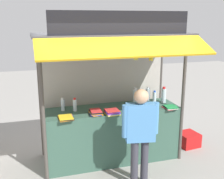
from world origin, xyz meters
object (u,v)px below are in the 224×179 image
at_px(water_bottle_far_left, 148,94).
at_px(water_bottle_right, 75,105).
at_px(water_bottle_center, 154,97).
at_px(magazine_stack_rear_center, 66,118).
at_px(magazine_stack_far_right, 95,112).
at_px(banana_bunch_inner_left, 136,56).
at_px(magazine_stack_front_left, 112,112).
at_px(banana_bunch_inner_right, 151,57).
at_px(plastic_crate, 188,139).
at_px(banana_bunch_leftmost, 169,52).
at_px(water_bottle_mid_right, 164,95).
at_px(banana_bunch_rightmost, 65,56).
at_px(magazine_stack_back_left, 170,107).
at_px(water_bottle_back_right, 63,105).
at_px(vendor_person, 140,129).
at_px(water_bottle_left, 135,96).

xyz_separation_m(water_bottle_far_left, water_bottle_right, (-1.48, -0.22, -0.02)).
distance_m(water_bottle_center, magazine_stack_rear_center, 1.77).
bearing_deg(magazine_stack_far_right, water_bottle_far_left, 23.13).
relative_size(water_bottle_right, banana_bunch_inner_left, 0.86).
height_order(water_bottle_right, magazine_stack_front_left, water_bottle_right).
height_order(banana_bunch_inner_right, plastic_crate, banana_bunch_inner_right).
bearing_deg(water_bottle_center, magazine_stack_rear_center, -167.88).
relative_size(magazine_stack_rear_center, banana_bunch_leftmost, 1.24).
bearing_deg(magazine_stack_rear_center, water_bottle_mid_right, 10.62).
bearing_deg(banana_bunch_rightmost, magazine_stack_back_left, 4.85).
xyz_separation_m(water_bottle_back_right, water_bottle_right, (0.20, -0.08, 0.00)).
bearing_deg(plastic_crate, water_bottle_mid_right, -178.17).
height_order(water_bottle_far_left, magazine_stack_front_left, water_bottle_far_left).
xyz_separation_m(water_bottle_right, banana_bunch_inner_right, (1.18, -0.50, 0.86)).
bearing_deg(water_bottle_far_left, magazine_stack_far_right, -156.87).
height_order(water_bottle_center, vendor_person, vendor_person).
xyz_separation_m(magazine_stack_front_left, plastic_crate, (1.76, 0.38, -0.90)).
distance_m(water_bottle_left, magazine_stack_rear_center, 1.47).
bearing_deg(magazine_stack_rear_center, water_bottle_right, 59.26).
height_order(water_bottle_center, magazine_stack_far_right, water_bottle_center).
bearing_deg(water_bottle_back_right, water_bottle_far_left, 4.79).
distance_m(magazine_stack_rear_center, banana_bunch_rightmost, 1.03).
bearing_deg(water_bottle_far_left, water_bottle_back_right, -175.21).
relative_size(water_bottle_far_left, magazine_stack_far_right, 1.00).
height_order(water_bottle_back_right, magazine_stack_far_right, water_bottle_back_right).
bearing_deg(banana_bunch_inner_right, plastic_crate, 25.04).
bearing_deg(water_bottle_center, magazine_stack_back_left, -69.26).
bearing_deg(water_bottle_mid_right, magazine_stack_rear_center, -169.38).
height_order(water_bottle_far_left, magazine_stack_back_left, water_bottle_far_left).
height_order(banana_bunch_leftmost, plastic_crate, banana_bunch_leftmost).
distance_m(water_bottle_right, banana_bunch_inner_right, 1.54).
bearing_deg(water_bottle_left, banana_bunch_leftmost, -63.44).
bearing_deg(magazine_stack_far_right, magazine_stack_back_left, -2.53).
bearing_deg(water_bottle_mid_right, magazine_stack_far_right, -168.10).
bearing_deg(vendor_person, magazine_stack_far_right, 139.98).
distance_m(banana_bunch_inner_left, plastic_crate, 2.39).
distance_m(banana_bunch_leftmost, vendor_person, 1.35).
distance_m(water_bottle_far_left, vendor_person, 1.33).
relative_size(magazine_stack_front_left, banana_bunch_leftmost, 1.12).
relative_size(water_bottle_left, plastic_crate, 0.76).
xyz_separation_m(water_bottle_back_right, banana_bunch_inner_right, (1.38, -0.58, 0.86)).
relative_size(vendor_person, plastic_crate, 3.98).
distance_m(magazine_stack_far_right, magazine_stack_front_left, 0.28).
xyz_separation_m(magazine_stack_far_right, banana_bunch_inner_right, (0.88, -0.22, 0.93)).
height_order(water_bottle_mid_right, banana_bunch_inner_left, banana_bunch_inner_left).
xyz_separation_m(water_bottle_mid_right, magazine_stack_far_right, (-1.41, -0.30, -0.11)).
height_order(water_bottle_far_left, plastic_crate, water_bottle_far_left).
relative_size(magazine_stack_far_right, plastic_crate, 0.71).
bearing_deg(water_bottle_mid_right, water_bottle_center, 176.36).
bearing_deg(vendor_person, water_bottle_center, 65.14).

